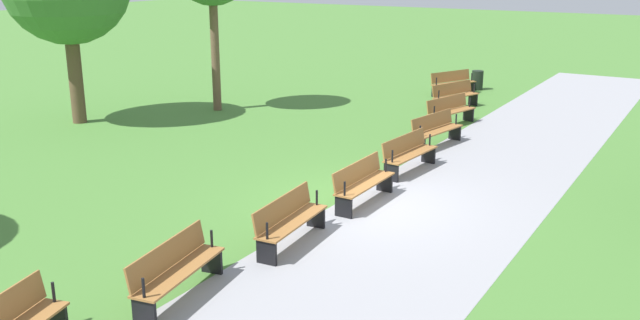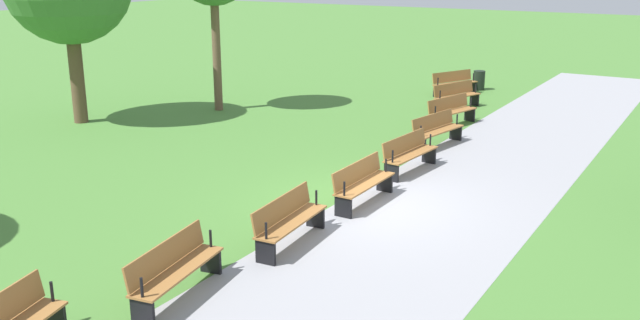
{
  "view_description": "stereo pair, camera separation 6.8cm",
  "coord_description": "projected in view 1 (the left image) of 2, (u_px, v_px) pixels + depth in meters",
  "views": [
    {
      "loc": [
        12.24,
        6.28,
        4.97
      ],
      "look_at": [
        -0.0,
        -1.12,
        0.8
      ],
      "focal_mm": 38.37,
      "sensor_mm": 36.0,
      "label": 1
    },
    {
      "loc": [
        12.2,
        6.33,
        4.97
      ],
      "look_at": [
        -0.0,
        -1.12,
        0.8
      ],
      "focal_mm": 38.37,
      "sensor_mm": 36.0,
      "label": 2
    }
  ],
  "objects": [
    {
      "name": "path_paving",
      "position": [
        430.0,
        216.0,
        13.82
      ],
      "size": [
        40.88,
        4.02,
        0.01
      ],
      "primitive_type": "cube",
      "color": "#939399",
      "rests_on": "ground"
    },
    {
      "name": "bench_7",
      "position": [
        176.0,
        268.0,
        10.39
      ],
      "size": [
        2.05,
        0.81,
        0.89
      ],
      "rotation": [
        0.0,
        0.0,
        0.17
      ],
      "color": "#996633",
      "rests_on": "ground"
    },
    {
      "name": "bench_0",
      "position": [
        453.0,
        82.0,
        26.33
      ],
      "size": [
        2.01,
        1.26,
        0.89
      ],
      "rotation": [
        0.0,
        0.0,
        -0.43
      ],
      "color": "#996633",
      "rests_on": "ground"
    },
    {
      "name": "trash_bin",
      "position": [
        477.0,
        80.0,
        27.33
      ],
      "size": [
        0.46,
        0.46,
        0.77
      ],
      "primitive_type": "cylinder",
      "color": "black",
      "rests_on": "ground"
    },
    {
      "name": "bench_2",
      "position": [
        450.0,
        110.0,
        21.38
      ],
      "size": [
        2.05,
        0.97,
        0.89
      ],
      "rotation": [
        0.0,
        0.0,
        -0.26
      ],
      "color": "#996633",
      "rests_on": "ground"
    },
    {
      "name": "bench_3",
      "position": [
        436.0,
        129.0,
        18.99
      ],
      "size": [
        2.05,
        0.81,
        0.89
      ],
      "rotation": [
        0.0,
        0.0,
        -0.17
      ],
      "color": "#996633",
      "rests_on": "ground"
    },
    {
      "name": "bench_5",
      "position": [
        362.0,
        182.0,
        14.47
      ],
      "size": [
        2.0,
        0.47,
        0.89
      ],
      "color": "#996633",
      "rests_on": "ground"
    },
    {
      "name": "ground_plane",
      "position": [
        365.0,
        204.0,
        14.57
      ],
      "size": [
        120.0,
        120.0,
        0.0
      ],
      "primitive_type": "plane",
      "color": "#477A33"
    },
    {
      "name": "bench_6",
      "position": [
        289.0,
        219.0,
        12.36
      ],
      "size": [
        2.03,
        0.64,
        0.89
      ],
      "rotation": [
        0.0,
        0.0,
        0.09
      ],
      "color": "#996633",
      "rests_on": "ground"
    },
    {
      "name": "bench_1",
      "position": [
        455.0,
        95.0,
        23.83
      ],
      "size": [
        2.04,
        1.12,
        0.89
      ],
      "rotation": [
        0.0,
        0.0,
        -0.35
      ],
      "color": "#996633",
      "rests_on": "ground"
    },
    {
      "name": "bench_4",
      "position": [
        408.0,
        152.0,
        16.68
      ],
      "size": [
        2.03,
        0.64,
        0.89
      ],
      "rotation": [
        0.0,
        0.0,
        -0.09
      ],
      "color": "#996633",
      "rests_on": "ground"
    }
  ]
}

